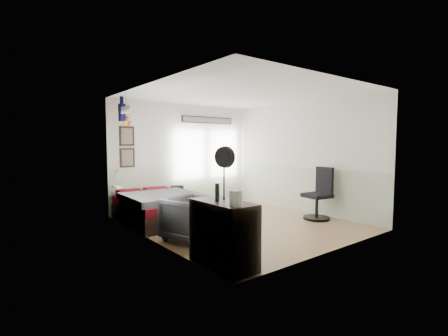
{
  "coord_description": "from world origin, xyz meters",
  "views": [
    {
      "loc": [
        -4.4,
        -5.13,
        1.69
      ],
      "look_at": [
        -0.1,
        0.4,
        1.15
      ],
      "focal_mm": 26.0,
      "sensor_mm": 36.0,
      "label": 1
    }
  ],
  "objects_px": {
    "nightstand": "(177,201)",
    "bed": "(158,207)",
    "dresser": "(223,234)",
    "task_chair": "(319,198)",
    "armchair": "(192,219)"
  },
  "relations": [
    {
      "from": "nightstand",
      "to": "bed",
      "type": "bearing_deg",
      "value": -146.3
    },
    {
      "from": "dresser",
      "to": "task_chair",
      "type": "bearing_deg",
      "value": 14.66
    },
    {
      "from": "armchair",
      "to": "task_chair",
      "type": "height_order",
      "value": "task_chair"
    },
    {
      "from": "bed",
      "to": "nightstand",
      "type": "distance_m",
      "value": 1.27
    },
    {
      "from": "task_chair",
      "to": "nightstand",
      "type": "bearing_deg",
      "value": 133.1
    },
    {
      "from": "bed",
      "to": "task_chair",
      "type": "bearing_deg",
      "value": -31.99
    },
    {
      "from": "task_chair",
      "to": "dresser",
      "type": "bearing_deg",
      "value": -157.32
    },
    {
      "from": "armchair",
      "to": "nightstand",
      "type": "xyz_separation_m",
      "value": [
        1.1,
        2.44,
        -0.16
      ]
    },
    {
      "from": "nightstand",
      "to": "task_chair",
      "type": "height_order",
      "value": "task_chair"
    },
    {
      "from": "task_chair",
      "to": "bed",
      "type": "bearing_deg",
      "value": 153.93
    },
    {
      "from": "bed",
      "to": "task_chair",
      "type": "xyz_separation_m",
      "value": [
        2.93,
        -1.99,
        0.16
      ]
    },
    {
      "from": "bed",
      "to": "task_chair",
      "type": "distance_m",
      "value": 3.55
    },
    {
      "from": "armchair",
      "to": "nightstand",
      "type": "distance_m",
      "value": 2.68
    },
    {
      "from": "bed",
      "to": "dresser",
      "type": "xyz_separation_m",
      "value": [
        -0.44,
        -2.87,
        0.14
      ]
    },
    {
      "from": "armchair",
      "to": "nightstand",
      "type": "relative_size",
      "value": 1.87
    }
  ]
}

